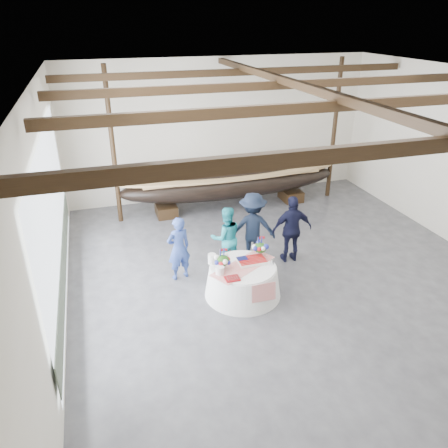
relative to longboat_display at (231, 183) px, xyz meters
name	(u,v)px	position (x,y,z in m)	size (l,w,h in m)	color
floor	(295,286)	(0.00, -4.78, -0.84)	(10.00, 12.00, 0.01)	#3D3D42
wall_back	(220,130)	(0.00, 1.22, 1.41)	(10.00, 0.02, 4.50)	silver
wall_left	(47,226)	(-5.00, -4.78, 1.41)	(0.02, 12.00, 4.50)	silver
ceiling	(312,82)	(0.00, -4.78, 3.66)	(10.00, 12.00, 0.01)	white
pavilion_structure	(291,102)	(0.00, -3.96, 3.16)	(9.80, 11.76, 4.50)	black
open_bay	(56,224)	(-4.95, -3.78, 0.98)	(0.03, 7.00, 3.20)	silver
longboat_display	(231,183)	(0.00, 0.00, 0.00)	(7.04, 1.41, 1.32)	black
banquet_table	(243,280)	(-1.26, -4.72, -0.48)	(1.68, 1.68, 0.72)	silver
tabletop_items	(240,257)	(-1.28, -4.58, 0.03)	(1.62, 1.25, 0.40)	red
guest_woman_blue	(179,248)	(-2.45, -3.63, -0.06)	(0.57, 0.37, 1.56)	navy
guest_woman_teal	(226,238)	(-1.25, -3.44, -0.06)	(0.76, 0.59, 1.57)	teal
guest_man_left	(252,228)	(-0.54, -3.34, 0.06)	(1.16, 0.67, 1.80)	black
guest_man_right	(292,229)	(0.39, -3.64, 0.02)	(1.01, 0.42, 1.73)	black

